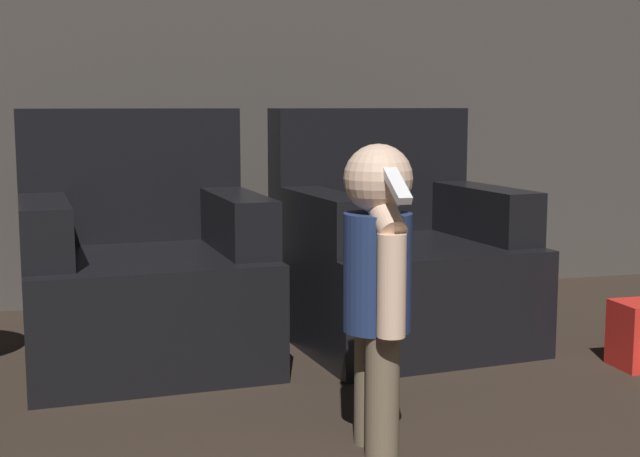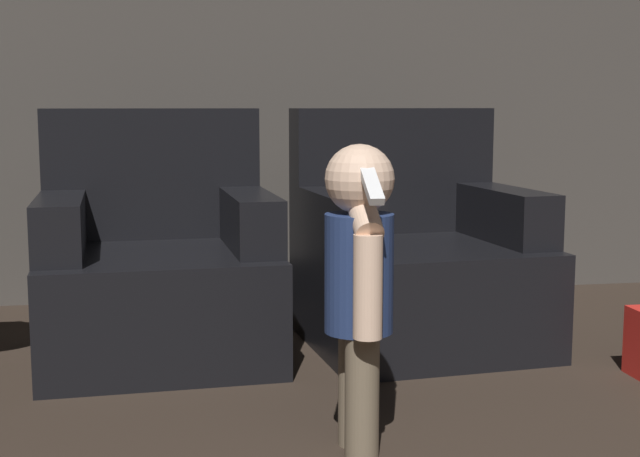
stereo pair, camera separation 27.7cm
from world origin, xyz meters
TOP-DOWN VIEW (x-y plane):
  - wall_back at (0.00, 4.50)m, footprint 8.40×0.05m
  - armchair_left at (-0.78, 3.57)m, footprint 0.87×0.85m
  - armchair_right at (0.20, 3.57)m, footprint 0.90×0.89m
  - person_toddler at (-0.25, 2.52)m, footprint 0.18×0.32m

SIDE VIEW (x-z plane):
  - armchair_left at x=-0.78m, z-range -0.14..0.76m
  - armchair_right at x=0.20m, z-range -0.14..0.76m
  - person_toddler at x=-0.25m, z-range 0.07..0.89m
  - wall_back at x=0.00m, z-range 0.00..2.60m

